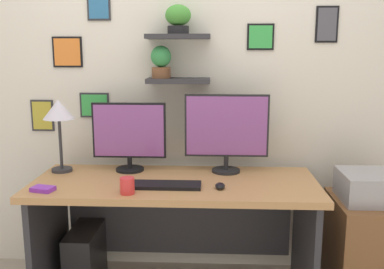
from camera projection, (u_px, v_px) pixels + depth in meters
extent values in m
cube|color=silver|center=(180.00, 75.00, 2.91)|extent=(4.40, 0.04, 2.70)
cube|color=#2D2D33|center=(179.00, 81.00, 2.79)|extent=(0.41, 0.20, 0.03)
cube|color=#2D2D33|center=(178.00, 37.00, 2.74)|extent=(0.41, 0.20, 0.03)
cylinder|color=brown|center=(161.00, 73.00, 2.79)|extent=(0.12, 0.12, 0.07)
ellipsoid|color=#338A48|center=(161.00, 56.00, 2.77)|extent=(0.13, 0.13, 0.14)
cylinder|color=black|center=(178.00, 30.00, 2.73)|extent=(0.14, 0.14, 0.05)
ellipsoid|color=#429135|center=(178.00, 15.00, 2.72)|extent=(0.16, 0.16, 0.13)
cube|color=black|center=(327.00, 24.00, 2.78)|extent=(0.14, 0.02, 0.23)
cube|color=#4C4C56|center=(327.00, 24.00, 2.77)|extent=(0.12, 0.00, 0.20)
cube|color=#2D2D33|center=(43.00, 115.00, 2.98)|extent=(0.15, 0.02, 0.21)
cube|color=gold|center=(42.00, 116.00, 2.98)|extent=(0.13, 0.00, 0.19)
cube|color=black|center=(261.00, 37.00, 2.81)|extent=(0.17, 0.02, 0.17)
cube|color=green|center=(261.00, 37.00, 2.80)|extent=(0.15, 0.00, 0.14)
cube|color=black|center=(68.00, 52.00, 2.89)|extent=(0.20, 0.02, 0.20)
cube|color=orange|center=(67.00, 52.00, 2.88)|extent=(0.17, 0.00, 0.18)
cube|color=#2D2D33|center=(99.00, 4.00, 2.82)|extent=(0.15, 0.02, 0.20)
cube|color=teal|center=(98.00, 4.00, 2.81)|extent=(0.13, 0.00, 0.18)
cube|color=#2D2D33|center=(95.00, 105.00, 2.95)|extent=(0.20, 0.02, 0.17)
cube|color=green|center=(94.00, 105.00, 2.94)|extent=(0.17, 0.00, 0.14)
cube|color=tan|center=(175.00, 184.00, 2.60)|extent=(1.70, 0.68, 0.04)
cube|color=#2D2D33|center=(49.00, 240.00, 2.71)|extent=(0.04, 0.62, 0.71)
cube|color=#2D2D33|center=(305.00, 245.00, 2.63)|extent=(0.04, 0.62, 0.71)
cube|color=#2D2D33|center=(179.00, 218.00, 2.96)|extent=(1.50, 0.02, 0.50)
cylinder|color=black|center=(130.00, 169.00, 2.81)|extent=(0.18, 0.18, 0.02)
cylinder|color=black|center=(130.00, 162.00, 2.80)|extent=(0.03, 0.03, 0.08)
cube|color=black|center=(129.00, 130.00, 2.77)|extent=(0.47, 0.02, 0.35)
cube|color=#8C4C99|center=(129.00, 131.00, 2.76)|extent=(0.45, 0.00, 0.33)
cylinder|color=black|center=(226.00, 170.00, 2.78)|extent=(0.18, 0.18, 0.02)
cylinder|color=black|center=(226.00, 162.00, 2.77)|extent=(0.03, 0.03, 0.10)
cube|color=black|center=(227.00, 126.00, 2.74)|extent=(0.53, 0.02, 0.40)
cube|color=#8C4C99|center=(227.00, 126.00, 2.72)|extent=(0.50, 0.00, 0.37)
cube|color=black|center=(163.00, 185.00, 2.48)|extent=(0.44, 0.14, 0.02)
ellipsoid|color=black|center=(220.00, 186.00, 2.45)|extent=(0.06, 0.09, 0.03)
cylinder|color=#2D2D33|center=(62.00, 170.00, 2.79)|extent=(0.13, 0.13, 0.02)
cylinder|color=#2D2D33|center=(61.00, 144.00, 2.76)|extent=(0.02, 0.02, 0.32)
cone|color=silver|center=(58.00, 109.00, 2.72)|extent=(0.20, 0.20, 0.12)
cylinder|color=red|center=(127.00, 186.00, 2.36)|extent=(0.08, 0.08, 0.09)
cube|color=purple|center=(43.00, 189.00, 2.41)|extent=(0.14, 0.11, 0.02)
cube|color=brown|center=(368.00, 250.00, 2.64)|extent=(0.44, 0.50, 0.64)
cube|color=#9E9EA3|center=(373.00, 187.00, 2.57)|extent=(0.38, 0.34, 0.17)
cube|color=black|center=(85.00, 258.00, 2.82)|extent=(0.18, 0.40, 0.39)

